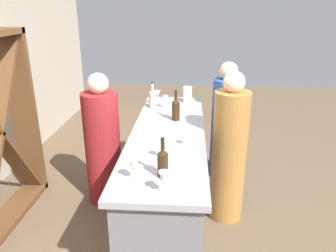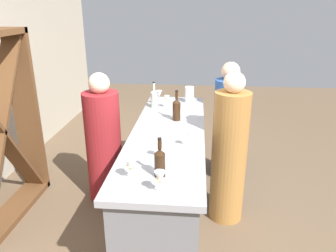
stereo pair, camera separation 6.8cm
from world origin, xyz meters
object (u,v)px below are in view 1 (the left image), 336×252
Objects in this scene: wine_glass_far_left at (165,100)px; wine_bottle_center_clear_pale at (152,98)px; wine_glass_near_center at (164,179)px; person_left_guest at (225,126)px; water_pitcher at (187,94)px; wine_glass_far_center at (134,167)px; wine_glass_far_right at (157,95)px; wine_bottle_leftmost_amber_brown at (163,162)px; wine_bottle_second_left_amber_brown at (176,109)px; person_right_guest at (103,145)px; person_center_guest at (229,154)px; wine_glass_near_right at (165,145)px; wine_glass_near_left at (190,136)px.

wine_bottle_center_clear_pale is at bearing 89.23° from wine_glass_far_left.
person_left_guest is (2.02, -0.60, -0.38)m from wine_glass_near_center.
wine_glass_far_center is at bearing 170.03° from water_pitcher.
wine_glass_far_left is 0.16m from wine_glass_far_right.
wine_bottle_leftmost_amber_brown is 1.95m from person_left_guest.
wine_glass_far_right is (0.55, 0.25, 0.00)m from wine_bottle_second_left_amber_brown.
wine_bottle_leftmost_amber_brown is 1.50× the size of water_pitcher.
wine_bottle_center_clear_pale is 0.48m from water_pitcher.
person_right_guest reaches higher than water_pitcher.
wine_glass_near_center is 0.81× the size of water_pitcher.
wine_bottle_second_left_amber_brown is (1.21, -0.04, 0.01)m from wine_bottle_leftmost_amber_brown.
person_center_guest reaches higher than water_pitcher.
wine_bottle_second_left_amber_brown is 1.84× the size of wine_glass_near_right.
wine_glass_near_center is at bearing 167.98° from wine_glass_near_left.
person_right_guest reaches higher than wine_bottle_leftmost_amber_brown.
person_left_guest is at bearing -101.09° from water_pitcher.
water_pitcher is at bearing -51.87° from person_center_guest.
wine_glass_near_right is 1.64m from water_pitcher.
wine_glass_far_left is 0.89m from person_right_guest.
person_center_guest is at bearing -41.61° from wine_glass_near_right.
wine_bottle_center_clear_pale is 0.98m from person_left_guest.
wine_glass_far_center is (-1.70, -0.06, -0.02)m from wine_bottle_center_clear_pale.
wine_glass_near_right is (-0.26, 0.19, 0.02)m from wine_glass_near_left.
wine_glass_near_right is at bearing -169.52° from wine_bottle_center_clear_pale.
wine_glass_near_center is at bearing 176.69° from water_pitcher.
person_center_guest reaches higher than wine_glass_far_left.
wine_bottle_center_clear_pale reaches higher than wine_bottle_leftmost_amber_brown.
person_center_guest reaches higher than wine_bottle_leftmost_amber_brown.
wine_glass_far_left is at bearing -31.97° from person_center_guest.
wine_glass_near_center is at bearing -175.95° from wine_glass_far_left.
person_center_guest is (-0.72, -0.68, -0.34)m from wine_glass_far_left.
wine_glass_near_center is (-1.86, -0.28, -0.01)m from wine_bottle_center_clear_pale.
wine_bottle_center_clear_pale is at bearing 159.31° from wine_glass_far_right.
wine_glass_near_left is 1.40m from person_left_guest.
wine_bottle_second_left_amber_brown is 0.70m from wine_glass_near_left.
wine_glass_near_left is 0.93× the size of wine_glass_far_center.
wine_glass_near_center is at bearing 179.64° from wine_bottle_second_left_amber_brown.
wine_bottle_leftmost_amber_brown is 0.22m from wine_glass_near_center.
wine_glass_near_right is 1.16× the size of wine_glass_far_center.
water_pitcher is at bearing -68.79° from wine_glass_far_right.
person_right_guest is (0.65, 0.95, -0.39)m from wine_glass_near_left.
wine_glass_near_right is at bearing -30.56° from wine_glass_far_center.
person_left_guest reaches higher than wine_glass_near_right.
person_left_guest reaches higher than wine_glass_near_left.
wine_glass_far_right is 0.93m from person_left_guest.
wine_bottle_second_left_amber_brown is 0.70m from water_pitcher.
wine_bottle_center_clear_pale is 2.07× the size of wine_glass_far_left.
wine_bottle_center_clear_pale is 2.18× the size of wine_glass_near_left.
water_pitcher is 0.13× the size of person_center_guest.
wine_glass_near_center is at bearing -52.67° from person_right_guest.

